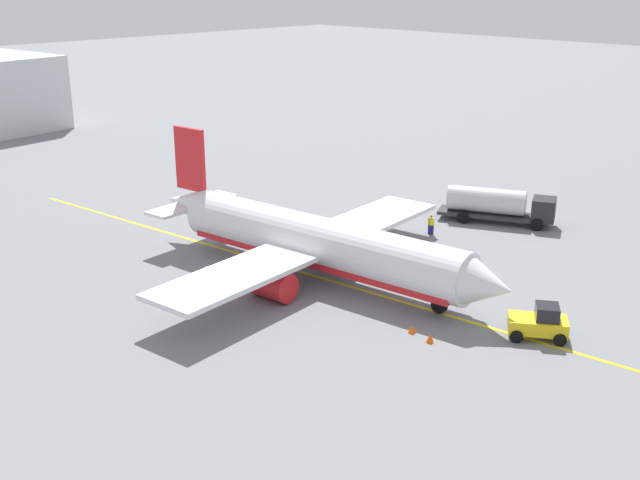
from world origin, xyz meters
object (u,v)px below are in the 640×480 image
Objects in this scene: fuel_tanker at (498,204)px; pushback_tug at (540,322)px; safety_cone_nose at (412,329)px; safety_cone_wingtip at (430,338)px; airplane at (315,243)px; refueling_worker at (431,225)px.

fuel_tanker reaches higher than pushback_tug.
safety_cone_nose is (-6.00, -5.16, -0.72)m from pushback_tug.
pushback_tug is 7.20× the size of safety_cone_wingtip.
safety_cone_wingtip is (12.90, -2.72, -2.39)m from airplane.
airplane reaches higher than refueling_worker.
pushback_tug is at bearing 40.68° from safety_cone_nose.
safety_cone_nose is at bearing -56.01° from refueling_worker.
safety_cone_nose is at bearing -69.17° from fuel_tanker.
refueling_worker is (-17.20, 11.45, -0.19)m from pushback_tug.
pushback_tug is (17.27, 2.70, -1.67)m from airplane.
pushback_tug is 20.66m from refueling_worker.
airplane is at bearing 167.70° from safety_cone_nose.
fuel_tanker is 2.53× the size of pushback_tug.
refueling_worker reaches higher than safety_cone_nose.
refueling_worker is at bearing -108.02° from fuel_tanker.
airplane is 3.09× the size of fuel_tanker.
airplane is 21.21m from fuel_tanker.
airplane is 18.81× the size of refueling_worker.
pushback_tug reaches higher than safety_cone_wingtip.
fuel_tanker is 23.68m from pushback_tug.
fuel_tanker reaches higher than refueling_worker.
safety_cone_nose reaches higher than safety_cone_wingtip.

